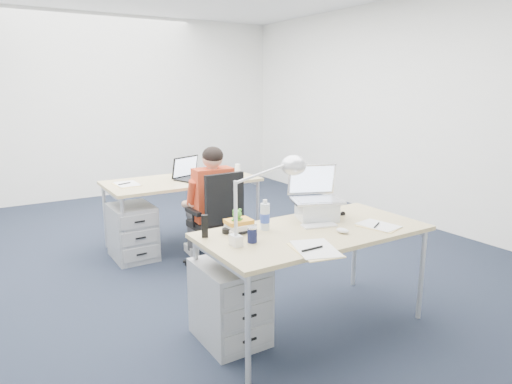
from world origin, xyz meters
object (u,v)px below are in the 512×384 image
Objects in this scene: dark_laptop at (193,168)px; wireless_keyboard at (319,225)px; can_koozie at (252,235)px; book_stack at (239,226)px; silver_laptop at (317,194)px; desk_lamp at (259,199)px; drawer_pedestal_near at (230,302)px; far_cup at (238,168)px; desk_far at (182,184)px; headphones at (237,229)px; computer_mouse at (343,231)px; drawer_pedestal_far at (133,232)px; desk_near at (314,236)px; sunglasses at (340,214)px; office_chair at (216,240)px; seated_person at (208,206)px; water_bottle at (265,215)px; bear_figurine at (237,220)px; cordless_phone at (205,226)px.

wireless_keyboard is at bearing -109.19° from dark_laptop.
can_koozie reaches higher than book_stack.
desk_lamp is (-0.64, -0.19, 0.08)m from silver_laptop.
can_koozie is 0.29× the size of dark_laptop.
far_cup is (1.26, 2.09, 0.50)m from drawer_pedestal_near.
desk_far is 1.94m from headphones.
desk_far is 2.31m from computer_mouse.
drawer_pedestal_far is 1.87m from book_stack.
dark_laptop is at bearing 82.55° from headphones.
desk_near is 1.00× the size of desk_far.
sunglasses is at bearing -99.85° from dark_laptop.
office_chair is at bearing 78.25° from headphones.
seated_person is 0.64m from dark_laptop.
water_bottle is at bearing -9.77° from headphones.
bear_figurine is 2.30m from far_cup.
desk_lamp is at bearing 151.76° from computer_mouse.
water_bottle is at bearing -167.05° from sunglasses.
seated_person is 1.04m from far_cup.
bear_figurine is (-0.48, 0.23, 0.13)m from desk_near.
silver_laptop is at bearing 3.67° from headphones.
sunglasses is at bearing -76.03° from desk_far.
office_chair is 1.40m from wireless_keyboard.
drawer_pedestal_far is at bearing 163.89° from dark_laptop.
drawer_pedestal_near is 1.00× the size of drawer_pedestal_far.
office_chair is 3.82× the size of wireless_keyboard.
drawer_pedestal_far is 6.03× the size of far_cup.
silver_laptop is 1.12× the size of dark_laptop.
cordless_phone is at bearing 171.12° from water_bottle.
water_bottle is at bearing -102.12° from office_chair.
cordless_phone is (-0.91, 0.06, -0.12)m from silver_laptop.
wireless_keyboard reaches higher than desk_near.
drawer_pedestal_far is 2.18m from wireless_keyboard.
water_bottle is 2.26m from far_cup.
far_cup reaches higher than computer_mouse.
desk_far reaches higher than drawer_pedestal_near.
book_stack is 0.34m from desk_lamp.
desk_near is 2.09m from dark_laptop.
headphones is 2.29m from far_cup.
desk_far is 0.63m from seated_person.
computer_mouse is at bearing -66.15° from wireless_keyboard.
silver_laptop reaches higher than drawer_pedestal_far.
seated_person is at bearing -39.37° from drawer_pedestal_far.
drawer_pedestal_near is at bearing -174.02° from wireless_keyboard.
book_stack is at bearing -125.66° from dark_laptop.
cordless_phone is (-0.12, 0.10, 0.53)m from drawer_pedestal_near.
desk_near is 1.53m from seated_person.
office_chair is at bearing 85.45° from computer_mouse.
office_chair is 9.19× the size of can_koozie.
dark_laptop is (0.11, 0.73, 0.59)m from office_chair.
drawer_pedestal_near is at bearing -133.71° from headphones.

